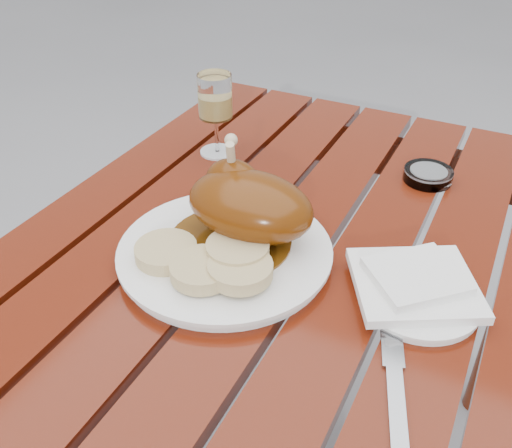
{
  "coord_description": "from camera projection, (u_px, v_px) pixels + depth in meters",
  "views": [
    {
      "loc": [
        0.26,
        -0.58,
        1.27
      ],
      "look_at": [
        -0.05,
        0.04,
        0.78
      ],
      "focal_mm": 40.0,
      "sensor_mm": 36.0,
      "label": 1
    }
  ],
  "objects": [
    {
      "name": "table",
      "position": [
        269.0,
        427.0,
        1.03
      ],
      "size": [
        0.8,
        1.2,
        0.75
      ],
      "primitive_type": "cube",
      "color": "#631C0B",
      "rests_on": "ground"
    },
    {
      "name": "dinner_plate",
      "position": [
        225.0,
        253.0,
        0.82
      ],
      "size": [
        0.37,
        0.37,
        0.02
      ],
      "primitive_type": "cylinder",
      "rotation": [
        0.0,
        0.0,
        0.24
      ],
      "color": "white",
      "rests_on": "table"
    },
    {
      "name": "roast_duck",
      "position": [
        247.0,
        204.0,
        0.82
      ],
      "size": [
        0.2,
        0.18,
        0.14
      ],
      "color": "#532D09",
      "rests_on": "dinner_plate"
    },
    {
      "name": "bread_dumplings",
      "position": [
        211.0,
        260.0,
        0.77
      ],
      "size": [
        0.2,
        0.14,
        0.03
      ],
      "color": "tan",
      "rests_on": "dinner_plate"
    },
    {
      "name": "wine_glass",
      "position": [
        216.0,
        115.0,
        1.05
      ],
      "size": [
        0.07,
        0.07,
        0.16
      ],
      "primitive_type": "cylinder",
      "rotation": [
        0.0,
        0.0,
        -0.14
      ],
      "color": "#E8C769",
      "rests_on": "table"
    },
    {
      "name": "side_plate",
      "position": [
        418.0,
        298.0,
        0.75
      ],
      "size": [
        0.19,
        0.19,
        0.01
      ],
      "primitive_type": "cylinder",
      "rotation": [
        0.0,
        0.0,
        0.18
      ],
      "color": "white",
      "rests_on": "table"
    },
    {
      "name": "napkin",
      "position": [
        414.0,
        284.0,
        0.75
      ],
      "size": [
        0.21,
        0.2,
        0.01
      ],
      "primitive_type": "cube",
      "rotation": [
        0.0,
        0.0,
        0.51
      ],
      "color": "white",
      "rests_on": "side_plate"
    },
    {
      "name": "ashtray",
      "position": [
        428.0,
        175.0,
        1.01
      ],
      "size": [
        0.11,
        0.11,
        0.02
      ],
      "primitive_type": "cylinder",
      "rotation": [
        0.0,
        0.0,
        0.34
      ],
      "color": "#B2B7BC",
      "rests_on": "table"
    },
    {
      "name": "fork",
      "position": [
        184.0,
        245.0,
        0.85
      ],
      "size": [
        0.11,
        0.16,
        0.01
      ],
      "primitive_type": "cube",
      "rotation": [
        0.0,
        0.0,
        -0.51
      ],
      "color": "gray",
      "rests_on": "table"
    },
    {
      "name": "knife",
      "position": [
        396.0,
        399.0,
        0.62
      ],
      "size": [
        0.08,
        0.19,
        0.01
      ],
      "primitive_type": "cube",
      "rotation": [
        0.0,
        0.0,
        0.33
      ],
      "color": "gray",
      "rests_on": "table"
    }
  ]
}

